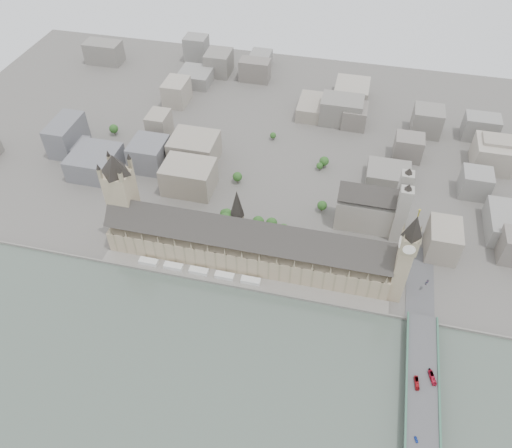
% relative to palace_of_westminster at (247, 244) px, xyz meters
% --- Properties ---
extents(ground, '(900.00, 900.00, 0.00)m').
position_rel_palace_of_westminster_xyz_m(ground, '(0.00, -19.70, -22.71)').
color(ground, '#595651').
rests_on(ground, ground).
extents(embankment_wall, '(600.00, 1.50, 3.00)m').
position_rel_palace_of_westminster_xyz_m(embankment_wall, '(0.00, -34.70, -21.21)').
color(embankment_wall, slate).
rests_on(embankment_wall, ground).
extents(river_terrace, '(270.00, 15.00, 2.00)m').
position_rel_palace_of_westminster_xyz_m(river_terrace, '(0.00, -27.20, -21.71)').
color(river_terrace, slate).
rests_on(river_terrace, ground).
extents(terrace_tents, '(118.00, 7.00, 4.00)m').
position_rel_palace_of_westminster_xyz_m(terrace_tents, '(-40.00, -26.70, -18.71)').
color(terrace_tents, silver).
rests_on(terrace_tents, river_terrace).
extents(palace_of_westminster, '(265.00, 40.73, 55.44)m').
position_rel_palace_of_westminster_xyz_m(palace_of_westminster, '(0.00, 0.00, 0.00)').
color(palace_of_westminster, tan).
rests_on(palace_of_westminster, ground).
extents(elizabeth_tower, '(17.00, 17.00, 107.50)m').
position_rel_palace_of_westminster_xyz_m(elizabeth_tower, '(138.00, -11.70, 35.38)').
color(elizabeth_tower, tan).
rests_on(elizabeth_tower, ground).
extents(victoria_tower, '(30.00, 30.00, 100.00)m').
position_rel_palace_of_westminster_xyz_m(victoria_tower, '(-122.00, 6.30, 32.50)').
color(victoria_tower, tan).
rests_on(victoria_tower, ground).
extents(central_tower, '(13.00, 13.00, 48.00)m').
position_rel_palace_of_westminster_xyz_m(central_tower, '(-10.00, 6.30, 35.21)').
color(central_tower, gray).
rests_on(central_tower, ground).
extents(westminster_bridge, '(25.00, 325.00, 10.25)m').
position_rel_palace_of_westminster_xyz_m(westminster_bridge, '(162.00, -107.20, -17.58)').
color(westminster_bridge, '#474749').
rests_on(westminster_bridge, ground).
extents(westminster_abbey, '(68.00, 36.00, 64.00)m').
position_rel_palace_of_westminster_xyz_m(westminster_abbey, '(110.92, 75.30, 2.38)').
color(westminster_abbey, gray).
rests_on(westminster_abbey, ground).
extents(city_skyline_inland, '(720.00, 360.00, 38.00)m').
position_rel_palace_of_westminster_xyz_m(city_skyline_inland, '(0.00, 225.30, -3.71)').
color(city_skyline_inland, gray).
rests_on(city_skyline_inland, ground).
extents(park_trees, '(110.00, 30.00, 15.00)m').
position_rel_palace_of_westminster_xyz_m(park_trees, '(-10.00, 40.30, -15.21)').
color(park_trees, '#214B1A').
rests_on(park_trees, ground).
extents(red_bus_north, '(4.00, 11.66, 3.18)m').
position_rel_palace_of_westminster_xyz_m(red_bus_north, '(157.25, -99.76, -10.86)').
color(red_bus_north, red).
rests_on(red_bus_north, westminster_bridge).
extents(red_bus_south, '(6.22, 12.54, 3.41)m').
position_rel_palace_of_westminster_xyz_m(red_bus_south, '(168.80, -92.72, -10.75)').
color(red_bus_south, red).
rests_on(red_bus_south, westminster_bridge).
extents(car_blue, '(3.16, 4.78, 1.51)m').
position_rel_palace_of_westminster_xyz_m(car_blue, '(157.44, -142.98, -11.70)').
color(car_blue, '#1A3AAC').
rests_on(car_blue, westminster_bridge).
extents(car_silver, '(1.56, 4.44, 1.46)m').
position_rel_palace_of_westminster_xyz_m(car_silver, '(167.14, -86.89, -11.73)').
color(car_silver, gray).
rests_on(car_silver, westminster_bridge).
extents(car_approach, '(3.94, 5.72, 1.54)m').
position_rel_palace_of_westminster_xyz_m(car_approach, '(165.61, 1.92, -11.69)').
color(car_approach, gray).
rests_on(car_approach, westminster_bridge).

